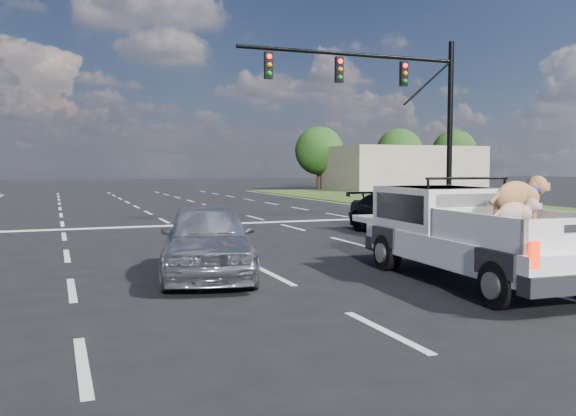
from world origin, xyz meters
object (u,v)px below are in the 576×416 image
object	(u,v)px
traffic_signal	(399,96)
silver_sedan	(208,239)
black_coupe	(401,214)
pickup_truck	(468,232)

from	to	relation	value
traffic_signal	silver_sedan	xyz separation A→B (m)	(-10.08, -10.06, -4.04)
silver_sedan	traffic_signal	bearing A→B (deg)	57.28
silver_sedan	black_coupe	world-z (taller)	silver_sedan
pickup_truck	black_coupe	xyz separation A→B (m)	(2.72, 6.64, -0.25)
silver_sedan	black_coupe	distance (m)	8.19
black_coupe	silver_sedan	bearing A→B (deg)	-147.12
pickup_truck	traffic_signal	bearing A→B (deg)	66.65
traffic_signal	silver_sedan	size ratio (longest dim) A/B	2.27
pickup_truck	silver_sedan	xyz separation A→B (m)	(-4.11, 2.12, -0.18)
pickup_truck	black_coupe	size ratio (longest dim) A/B	1.17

